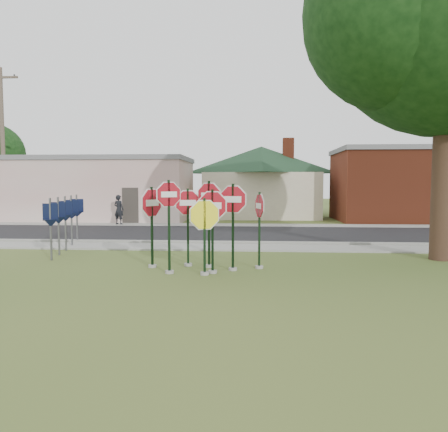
# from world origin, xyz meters

# --- Properties ---
(ground) EXTENTS (120.00, 120.00, 0.00)m
(ground) POSITION_xyz_m (0.00, 0.00, 0.00)
(ground) COLOR #3E5720
(ground) RESTS_ON ground
(sidewalk_near) EXTENTS (60.00, 1.60, 0.06)m
(sidewalk_near) POSITION_xyz_m (0.00, 5.50, 0.03)
(sidewalk_near) COLOR gray
(sidewalk_near) RESTS_ON ground
(road) EXTENTS (60.00, 7.00, 0.04)m
(road) POSITION_xyz_m (0.00, 10.00, 0.02)
(road) COLOR black
(road) RESTS_ON ground
(sidewalk_far) EXTENTS (60.00, 1.60, 0.06)m
(sidewalk_far) POSITION_xyz_m (0.00, 14.30, 0.03)
(sidewalk_far) COLOR gray
(sidewalk_far) RESTS_ON ground
(curb) EXTENTS (60.00, 0.20, 0.14)m
(curb) POSITION_xyz_m (0.00, 6.50, 0.07)
(curb) COLOR gray
(curb) RESTS_ON ground
(stop_sign_center) EXTENTS (1.10, 0.24, 2.42)m
(stop_sign_center) POSITION_xyz_m (0.34, 0.87, 1.49)
(stop_sign_center) COLOR gray
(stop_sign_center) RESTS_ON ground
(stop_sign_yellow) EXTENTS (1.09, 0.36, 2.19)m
(stop_sign_yellow) POSITION_xyz_m (0.14, 0.64, 1.31)
(stop_sign_yellow) COLOR gray
(stop_sign_yellow) RESTS_ON ground
(stop_sign_left) EXTENTS (0.85, 0.49, 2.65)m
(stop_sign_left) POSITION_xyz_m (-0.84, 0.76, 1.62)
(stop_sign_left) COLOR gray
(stop_sign_left) RESTS_ON ground
(stop_sign_right) EXTENTS (1.06, 0.30, 2.57)m
(stop_sign_right) POSITION_xyz_m (0.88, 1.28, 1.60)
(stop_sign_right) COLOR gray
(stop_sign_right) RESTS_ON ground
(stop_sign_back_right) EXTENTS (0.98, 0.44, 2.64)m
(stop_sign_back_right) POSITION_xyz_m (0.16, 1.70, 1.64)
(stop_sign_back_right) COLOR gray
(stop_sign_back_right) RESTS_ON ground
(stop_sign_back_left) EXTENTS (1.02, 0.27, 2.41)m
(stop_sign_back_left) POSITION_xyz_m (-0.49, 1.87, 1.48)
(stop_sign_back_left) COLOR gray
(stop_sign_back_left) RESTS_ON ground
(stop_sign_far_right) EXTENTS (0.31, 0.94, 2.31)m
(stop_sign_far_right) POSITION_xyz_m (1.62, 1.62, 1.39)
(stop_sign_far_right) COLOR gray
(stop_sign_far_right) RESTS_ON ground
(stop_sign_far_left) EXTENTS (0.56, 1.04, 2.48)m
(stop_sign_far_left) POSITION_xyz_m (-1.51, 1.57, 1.54)
(stop_sign_far_left) COLOR gray
(stop_sign_far_left) RESTS_ON ground
(route_sign_row) EXTENTS (1.43, 4.63, 2.00)m
(route_sign_row) POSITION_xyz_m (-5.40, 4.50, 1.22)
(route_sign_row) COLOR #59595E
(route_sign_row) RESTS_ON ground
(building_stucco) EXTENTS (12.20, 6.20, 4.20)m
(building_stucco) POSITION_xyz_m (-9.00, 18.00, 2.15)
(building_stucco) COLOR beige
(building_stucco) RESTS_ON ground
(building_house) EXTENTS (11.60, 11.60, 6.20)m
(building_house) POSITION_xyz_m (2.00, 22.00, 3.65)
(building_house) COLOR beige
(building_house) RESTS_ON ground
(building_brick) EXTENTS (10.20, 6.20, 4.75)m
(building_brick) POSITION_xyz_m (12.00, 18.50, 2.40)
(building_brick) COLOR maroon
(building_brick) RESTS_ON ground
(utility_pole_near) EXTENTS (2.20, 0.26, 9.50)m
(utility_pole_near) POSITION_xyz_m (-14.00, 15.20, 4.97)
(utility_pole_near) COLOR #4E4334
(utility_pole_near) RESTS_ON ground
(pedestrian) EXTENTS (0.74, 0.61, 1.73)m
(pedestrian) POSITION_xyz_m (-6.43, 14.10, 0.93)
(pedestrian) COLOR black
(pedestrian) RESTS_ON sidewalk_far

